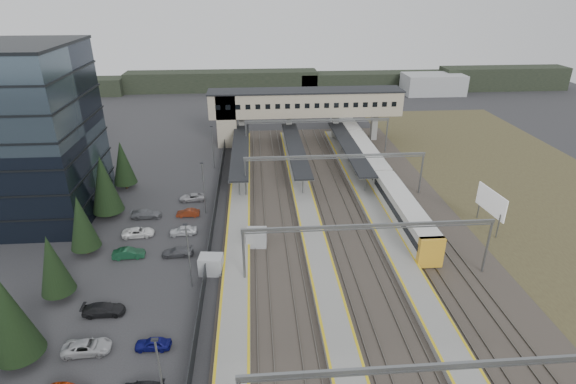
{
  "coord_description": "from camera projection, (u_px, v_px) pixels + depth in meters",
  "views": [
    {
      "loc": [
        -0.37,
        -50.33,
        31.19
      ],
      "look_at": [
        4.16,
        7.82,
        4.0
      ],
      "focal_mm": 28.0,
      "sensor_mm": 36.0,
      "label": 1
    }
  ],
  "objects": [
    {
      "name": "ground",
      "position": [
        261.0,
        246.0,
        58.68
      ],
      "size": [
        220.0,
        220.0,
        0.0
      ],
      "primitive_type": "plane",
      "color": "#2B2B2D",
      "rests_on": "ground"
    },
    {
      "name": "conifer_row",
      "position": [
        69.0,
        236.0,
        51.6
      ],
      "size": [
        4.42,
        49.82,
        9.5
      ],
      "color": "black",
      "rests_on": "ground"
    },
    {
      "name": "car_park",
      "position": [
        139.0,
        285.0,
        50.01
      ],
      "size": [
        10.44,
        44.54,
        1.29
      ],
      "color": "#B6B4BA",
      "rests_on": "ground"
    },
    {
      "name": "lampposts",
      "position": [
        197.0,
        214.0,
        57.42
      ],
      "size": [
        0.5,
        53.25,
        8.07
      ],
      "color": "slate",
      "rests_on": "ground"
    },
    {
      "name": "fence",
      "position": [
        213.0,
        223.0,
        62.32
      ],
      "size": [
        0.08,
        90.0,
        2.0
      ],
      "color": "#26282B",
      "rests_on": "ground"
    },
    {
      "name": "relay_cabin_near",
      "position": [
        211.0,
        264.0,
        52.81
      ],
      "size": [
        2.92,
        2.29,
        2.26
      ],
      "color": "#9FA2A5",
      "rests_on": "ground"
    },
    {
      "name": "relay_cabin_far",
      "position": [
        257.0,
        238.0,
        58.16
      ],
      "size": [
        2.75,
        2.35,
        2.38
      ],
      "color": "#9FA2A5",
      "rests_on": "ground"
    },
    {
      "name": "rail_corridor",
      "position": [
        326.0,
        223.0,
        63.74
      ],
      "size": [
        34.0,
        90.0,
        0.92
      ],
      "color": "#36302A",
      "rests_on": "ground"
    },
    {
      "name": "canopies",
      "position": [
        295.0,
        148.0,
        81.92
      ],
      "size": [
        23.1,
        30.0,
        3.28
      ],
      "color": "black",
      "rests_on": "ground"
    },
    {
      "name": "footbridge",
      "position": [
        292.0,
        106.0,
        93.83
      ],
      "size": [
        40.4,
        6.4,
        11.2
      ],
      "color": "#ABA288",
      "rests_on": "ground"
    },
    {
      "name": "gantries",
      "position": [
        349.0,
        192.0,
        59.71
      ],
      "size": [
        28.4,
        62.28,
        7.17
      ],
      "color": "slate",
      "rests_on": "ground"
    },
    {
      "name": "train",
      "position": [
        367.0,
        159.0,
        81.59
      ],
      "size": [
        3.07,
        64.12,
        3.86
      ],
      "color": "silver",
      "rests_on": "ground"
    },
    {
      "name": "billboard",
      "position": [
        491.0,
        203.0,
        61.46
      ],
      "size": [
        0.82,
        6.54,
        5.68
      ],
      "color": "slate",
      "rests_on": "ground"
    },
    {
      "name": "scrub_east",
      "position": [
        564.0,
        215.0,
        66.36
      ],
      "size": [
        34.0,
        120.0,
        0.06
      ],
      "color": "#443D26",
      "rests_on": "ground"
    },
    {
      "name": "treeline_far",
      "position": [
        329.0,
        81.0,
        142.5
      ],
      "size": [
        170.0,
        19.0,
        7.0
      ],
      "color": "black",
      "rests_on": "ground"
    }
  ]
}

